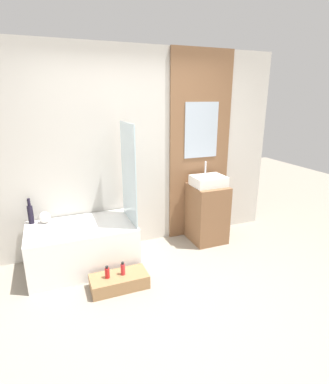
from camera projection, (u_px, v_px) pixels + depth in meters
name	position (u px, v px, depth m)	size (l,w,h in m)	color
ground_plane	(180.00, 310.00, 2.92)	(12.00, 12.00, 0.00)	gray
wall_tiled_back	(131.00, 152.00, 3.92)	(4.20, 0.06, 2.60)	beige
wall_wood_accent	(200.00, 147.00, 4.22)	(0.92, 0.04, 2.60)	brown
bathtub	(83.00, 246.00, 3.59)	(1.23, 0.74, 0.55)	white
glass_shower_screen	(129.00, 174.00, 3.50)	(0.01, 0.61, 1.17)	silver
wooden_step_bench	(119.00, 281.00, 3.25)	(0.62, 0.30, 0.15)	#997047
vanity_cabinet	(207.00, 213.00, 4.26)	(0.47, 0.51, 0.82)	brown
sink	(208.00, 181.00, 4.11)	(0.44, 0.35, 0.32)	white
vase_tall_dark	(30.00, 213.00, 3.54)	(0.06, 0.06, 0.31)	black
vase_round_light	(45.00, 217.00, 3.58)	(0.14, 0.14, 0.14)	silver
bottle_soap_primary	(107.00, 273.00, 3.16)	(0.05, 0.05, 0.14)	red
bottle_soap_secondary	(123.00, 269.00, 3.22)	(0.05, 0.05, 0.15)	red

